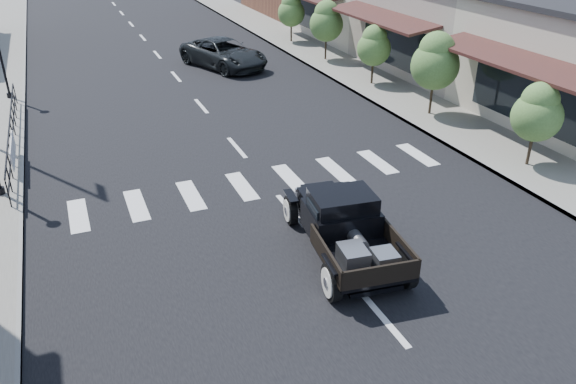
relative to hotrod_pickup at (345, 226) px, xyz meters
name	(u,v)px	position (x,y,z in m)	size (l,w,h in m)	color
ground	(321,247)	(-0.37, 0.49, -0.81)	(120.00, 120.00, 0.00)	black
road	(185,88)	(-0.37, 15.49, -0.80)	(14.00, 80.00, 0.02)	black
road_markings	(214,121)	(-0.37, 10.49, -0.81)	(12.00, 60.00, 0.06)	silver
sidewalk_right	(345,68)	(8.13, 15.49, -0.73)	(3.00, 80.00, 0.15)	gray
storefront_mid	(476,24)	(14.63, 13.49, 1.44)	(10.00, 9.00, 4.50)	#AC9F90
railing	(12,131)	(-7.67, 10.49, -0.16)	(0.08, 10.00, 1.00)	black
banner	(14,157)	(-7.59, 8.49, -0.36)	(0.04, 2.20, 0.60)	silver
lamp_post_c	(0,55)	(-7.97, 16.49, 1.22)	(0.36, 0.36, 3.75)	black
small_tree_a	(535,126)	(7.93, 2.22, 0.67)	(1.59, 1.59, 2.64)	#4A7234
small_tree_b	(434,75)	(7.93, 7.67, 0.93)	(1.90, 1.90, 3.16)	#4A7234
small_tree_c	(373,56)	(7.93, 12.36, 0.65)	(1.57, 1.57, 2.62)	#4A7234
small_tree_d	(326,31)	(7.93, 17.42, 0.85)	(1.80, 1.80, 3.00)	#4A7234
small_tree_e	(291,19)	(7.93, 22.30, 0.71)	(1.64, 1.64, 2.74)	#4A7234
hotrod_pickup	(345,226)	(0.00, 0.00, 0.00)	(2.17, 4.65, 1.61)	black
second_car	(224,54)	(2.41, 18.32, -0.07)	(2.45, 5.31, 1.48)	black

